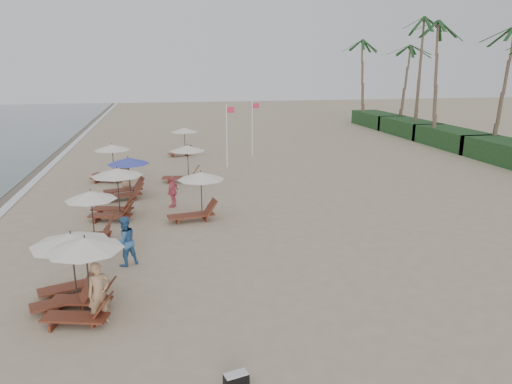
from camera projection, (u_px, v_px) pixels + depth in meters
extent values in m
plane|color=tan|center=(260.00, 268.00, 17.05)|extent=(160.00, 160.00, 0.00)
cube|color=white|center=(7.00, 207.00, 24.38)|extent=(0.50, 140.00, 0.02)
cube|color=#193D1C|center=(512.00, 153.00, 34.77)|extent=(3.20, 8.00, 1.60)
cube|color=#193D1C|center=(452.00, 138.00, 41.87)|extent=(3.20, 8.00, 1.60)
cube|color=#193D1C|center=(409.00, 128.00, 48.97)|extent=(3.20, 8.00, 1.60)
cube|color=#193D1C|center=(377.00, 120.00, 56.07)|extent=(3.20, 8.00, 1.60)
cylinder|color=brown|center=(498.00, 93.00, 37.19)|extent=(0.36, 0.36, 9.80)
cylinder|color=brown|center=(440.00, 86.00, 41.67)|extent=(0.36, 0.36, 10.60)
cylinder|color=brown|center=(419.00, 79.00, 46.66)|extent=(0.36, 0.36, 11.40)
cylinder|color=brown|center=(401.00, 89.00, 52.06)|extent=(0.36, 0.36, 9.00)
cylinder|color=brown|center=(366.00, 84.00, 56.54)|extent=(0.36, 0.36, 9.80)
cylinder|color=black|center=(88.00, 278.00, 13.56)|extent=(0.05, 0.05, 2.32)
cone|color=white|center=(85.00, 244.00, 13.28)|extent=(2.16, 2.16, 0.35)
cylinder|color=black|center=(74.00, 269.00, 14.45)|extent=(0.05, 0.05, 2.11)
cone|color=white|center=(71.00, 239.00, 14.21)|extent=(2.41, 2.41, 0.35)
cylinder|color=black|center=(93.00, 220.00, 18.88)|extent=(0.05, 0.05, 2.21)
cone|color=white|center=(91.00, 195.00, 18.62)|extent=(2.02, 2.02, 0.35)
cylinder|color=black|center=(119.00, 194.00, 22.48)|extent=(0.05, 0.05, 2.31)
cone|color=white|center=(117.00, 172.00, 22.21)|extent=(2.41, 2.41, 0.35)
cylinder|color=black|center=(129.00, 178.00, 25.95)|extent=(0.05, 0.05, 2.14)
cone|color=#3D49B5|center=(128.00, 161.00, 25.70)|extent=(2.31, 2.31, 0.35)
cylinder|color=black|center=(113.00, 163.00, 29.81)|extent=(0.05, 0.05, 2.20)
cone|color=white|center=(112.00, 147.00, 29.55)|extent=(2.26, 2.26, 0.35)
cylinder|color=black|center=(202.00, 196.00, 22.40)|extent=(0.05, 0.05, 2.15)
cone|color=white|center=(201.00, 176.00, 22.15)|extent=(2.24, 2.24, 0.35)
cylinder|color=black|center=(188.00, 163.00, 29.76)|extent=(0.05, 0.05, 2.15)
cone|color=white|center=(187.00, 148.00, 29.51)|extent=(2.24, 2.24, 0.35)
cylinder|color=black|center=(185.00, 142.00, 38.08)|extent=(0.05, 0.05, 2.15)
cone|color=white|center=(184.00, 130.00, 37.83)|extent=(2.24, 2.24, 0.35)
imported|color=#A47D59|center=(99.00, 293.00, 13.22)|extent=(0.78, 0.68, 1.80)
imported|color=teal|center=(125.00, 241.00, 17.07)|extent=(1.13, 1.06, 1.85)
imported|color=#D35465|center=(173.00, 192.00, 24.14)|extent=(0.83, 1.03, 1.63)
imported|color=#A57759|center=(126.00, 175.00, 27.90)|extent=(0.86, 0.95, 1.64)
cube|color=black|center=(236.00, 380.00, 10.77)|extent=(0.60, 0.40, 0.28)
cube|color=silver|center=(236.00, 374.00, 10.73)|extent=(0.58, 0.37, 0.04)
cylinder|color=silver|center=(227.00, 136.00, 33.26)|extent=(0.08, 0.08, 4.45)
cube|color=#CC2649|center=(230.00, 110.00, 32.84)|extent=(0.55, 0.02, 0.40)
cylinder|color=silver|center=(252.00, 129.00, 37.53)|extent=(0.08, 0.08, 4.37)
cube|color=#CC2649|center=(256.00, 106.00, 37.12)|extent=(0.55, 0.02, 0.40)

